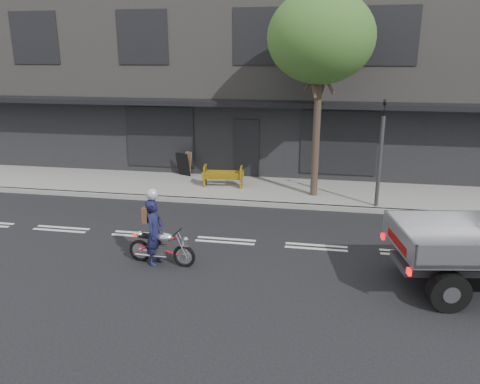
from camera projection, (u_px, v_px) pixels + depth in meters
name	position (u px, v px, depth m)	size (l,w,h in m)	color
ground	(226.00, 241.00, 12.53)	(80.00, 80.00, 0.00)	black
sidewalk	(252.00, 190.00, 16.94)	(32.00, 3.20, 0.15)	gray
kerb	(245.00, 203.00, 15.43)	(32.00, 0.20, 0.15)	gray
building_main	(275.00, 71.00, 22.04)	(26.00, 10.00, 8.00)	slate
street_tree	(321.00, 38.00, 14.60)	(3.40, 3.40, 6.74)	#382B21
traffic_light_pole	(380.00, 160.00, 14.49)	(0.12, 0.12, 3.50)	#2D2D30
motorcycle	(161.00, 246.00, 11.05)	(1.70, 0.49, 0.87)	black
rider	(155.00, 232.00, 10.98)	(0.58, 0.38, 1.60)	#16183D
construction_barrier	(222.00, 177.00, 16.77)	(1.44, 0.58, 0.81)	#EDB00C
sandwich_board	(183.00, 164.00, 18.42)	(0.59, 0.39, 0.93)	black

